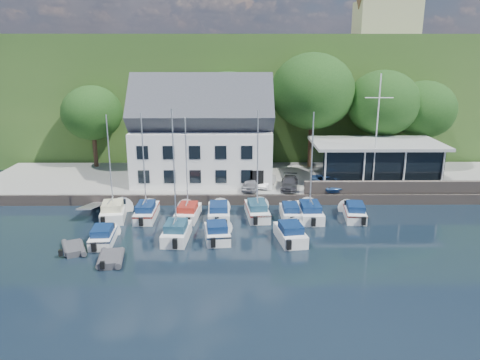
{
  "coord_description": "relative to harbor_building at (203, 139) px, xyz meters",
  "views": [
    {
      "loc": [
        -3.56,
        -31.34,
        14.49
      ],
      "look_at": [
        -3.19,
        9.0,
        3.03
      ],
      "focal_mm": 35.0,
      "sensor_mm": 36.0,
      "label": 1
    }
  ],
  "objects": [
    {
      "name": "car_dgrey",
      "position": [
        8.75,
        -3.45,
        -3.77
      ],
      "size": [
        2.26,
        4.21,
        1.16
      ],
      "primitive_type": "imported",
      "rotation": [
        0.0,
        0.0,
        -0.16
      ],
      "color": "#303136",
      "rests_on": "quay"
    },
    {
      "name": "dinghy_0",
      "position": [
        -8.53,
        -15.99,
        -5.03
      ],
      "size": [
        2.65,
        3.21,
        0.65
      ],
      "primitive_type": null,
      "rotation": [
        0.0,
        0.0,
        0.42
      ],
      "color": "#3C3C41",
      "rests_on": "ground"
    },
    {
      "name": "gangway",
      "position": [
        -9.5,
        -7.5,
        -5.35
      ],
      "size": [
        1.2,
        6.0,
        1.4
      ],
      "primitive_type": null,
      "color": "silver",
      "rests_on": "ground"
    },
    {
      "name": "boat_r2_2",
      "position": [
        1.97,
        -13.9,
        -4.63
      ],
      "size": [
        2.56,
        5.06,
        1.45
      ],
      "primitive_type": null,
      "rotation": [
        0.0,
        0.0,
        0.12
      ],
      "color": "white",
      "rests_on": "ground"
    },
    {
      "name": "tree_3",
      "position": [
        12.09,
        5.36,
        2.17
      ],
      "size": [
        9.54,
        9.54,
        13.04
      ],
      "primitive_type": null,
      "color": "black",
      "rests_on": "quay"
    },
    {
      "name": "car_silver",
      "position": [
        4.92,
        -3.63,
        -3.72
      ],
      "size": [
        2.14,
        3.89,
        1.25
      ],
      "primitive_type": "imported",
      "rotation": [
        0.0,
        0.0,
        -0.19
      ],
      "color": "#ADADB2",
      "rests_on": "quay"
    },
    {
      "name": "hillside",
      "position": [
        7.0,
        45.5,
        2.65
      ],
      "size": [
        160.0,
        75.0,
        16.0
      ],
      "primitive_type": "cube",
      "color": "#2B501E",
      "rests_on": "ground"
    },
    {
      "name": "quay",
      "position": [
        7.0,
        1.0,
        -4.85
      ],
      "size": [
        60.0,
        13.0,
        1.0
      ],
      "primitive_type": "cube",
      "color": "gray",
      "rests_on": "ground"
    },
    {
      "name": "farmhouse",
      "position": [
        29.0,
        35.5,
        14.75
      ],
      "size": [
        10.4,
        7.0,
        8.2
      ],
      "primitive_type": null,
      "color": "#BDB28C",
      "rests_on": "hillside"
    },
    {
      "name": "boat_r2_3",
      "position": [
        7.66,
        -14.15,
        -4.6
      ],
      "size": [
        2.86,
        5.71,
        1.51
      ],
      "primitive_type": null,
      "rotation": [
        0.0,
        0.0,
        0.16
      ],
      "color": "white",
      "rests_on": "ground"
    },
    {
      "name": "boat_r2_0",
      "position": [
        -6.76,
        -14.37,
        -4.68
      ],
      "size": [
        2.16,
        5.42,
        1.34
      ],
      "primitive_type": null,
      "rotation": [
        0.0,
        0.0,
        0.07
      ],
      "color": "white",
      "rests_on": "ground"
    },
    {
      "name": "boat_r1_1",
      "position": [
        -4.43,
        -8.98,
        -0.97
      ],
      "size": [
        1.88,
        6.24,
        8.77
      ],
      "primitive_type": null,
      "rotation": [
        0.0,
        0.0,
        0.01
      ],
      "color": "white",
      "rests_on": "ground"
    },
    {
      "name": "seawall",
      "position": [
        19.0,
        -5.1,
        -3.75
      ],
      "size": [
        18.0,
        0.5,
        1.2
      ],
      "primitive_type": "cube",
      "color": "#63574F",
      "rests_on": "quay"
    },
    {
      "name": "boat_r1_6",
      "position": [
        9.93,
        -9.12,
        -0.9
      ],
      "size": [
        2.22,
        6.47,
        8.89
      ],
      "primitive_type": null,
      "rotation": [
        0.0,
        0.0,
        0.02
      ],
      "color": "white",
      "rests_on": "ground"
    },
    {
      "name": "tree_0",
      "position": [
        -12.98,
        5.73,
        0.35
      ],
      "size": [
        6.88,
        6.88,
        9.41
      ],
      "primitive_type": null,
      "color": "black",
      "rests_on": "quay"
    },
    {
      "name": "boat_r1_5",
      "position": [
        8.22,
        -9.15,
        -4.68
      ],
      "size": [
        1.82,
        5.3,
        1.34
      ],
      "primitive_type": null,
      "rotation": [
        0.0,
        0.0,
        0.02
      ],
      "color": "white",
      "rests_on": "ground"
    },
    {
      "name": "flagpole",
      "position": [
        16.97,
        -3.56,
        1.24
      ],
      "size": [
        2.68,
        0.2,
        11.18
      ],
      "primitive_type": null,
      "color": "white",
      "rests_on": "quay"
    },
    {
      "name": "boat_r1_2",
      "position": [
        -0.77,
        -9.05,
        -1.21
      ],
      "size": [
        2.51,
        5.75,
        8.28
      ],
      "primitive_type": null,
      "rotation": [
        0.0,
        0.0,
        -0.1
      ],
      "color": "white",
      "rests_on": "ground"
    },
    {
      "name": "dinghy_1",
      "position": [
        -5.33,
        -17.81,
        -5.0
      ],
      "size": [
        2.2,
        3.22,
        0.7
      ],
      "primitive_type": null,
      "rotation": [
        0.0,
        0.0,
        0.14
      ],
      "color": "#3C3C41",
      "rests_on": "ground"
    },
    {
      "name": "ground",
      "position": [
        7.0,
        -16.5,
        -5.35
      ],
      "size": [
        180.0,
        180.0,
        0.0
      ],
      "primitive_type": "plane",
      "color": "black",
      "rests_on": "ground"
    },
    {
      "name": "boat_r1_7",
      "position": [
        13.87,
        -9.17,
        -4.64
      ],
      "size": [
        2.45,
        5.85,
        1.42
      ],
      "primitive_type": null,
      "rotation": [
        0.0,
        0.0,
        -0.11
      ],
      "color": "white",
      "rests_on": "ground"
    },
    {
      "name": "car_blue",
      "position": [
        12.53,
        -3.4,
        -3.68
      ],
      "size": [
        2.45,
        4.19,
        1.34
      ],
      "primitive_type": "imported",
      "rotation": [
        0.0,
        0.0,
        0.24
      ],
      "color": "#2B4F85",
      "rests_on": "quay"
    },
    {
      "name": "boat_r2_1",
      "position": [
        -1.2,
        -13.88,
        -0.59
      ],
      "size": [
        2.38,
        5.69,
        9.52
      ],
      "primitive_type": null,
      "rotation": [
        0.0,
        0.0,
        -0.07
      ],
      "color": "white",
      "rests_on": "ground"
    },
    {
      "name": "boat_r1_4",
      "position": [
        5.32,
        -8.73,
        -0.9
      ],
      "size": [
        2.53,
        6.61,
        8.91
      ],
      "primitive_type": null,
      "rotation": [
        0.0,
        0.0,
        0.1
      ],
      "color": "white",
      "rests_on": "ground"
    },
    {
      "name": "harbor_building",
      "position": [
        0.0,
        0.0,
        0.0
      ],
      "size": [
        14.4,
        8.2,
        8.7
      ],
      "primitive_type": null,
      "color": "white",
      "rests_on": "quay"
    },
    {
      "name": "boat_r1_3",
      "position": [
        1.93,
        -8.98,
        -4.66
      ],
      "size": [
        2.23,
        5.94,
        1.38
      ],
      "primitive_type": null,
      "rotation": [
        0.0,
        0.0,
        0.03
      ],
      "color": "white",
      "rests_on": "ground"
    },
    {
      "name": "quay_face",
      "position": [
        7.0,
        -5.5,
        -4.85
      ],
      "size": [
        60.0,
        0.3,
        1.0
      ],
      "primitive_type": "cube",
      "color": "#63574F",
      "rests_on": "ground"
    },
    {
      "name": "tree_4",
      "position": [
        19.98,
        4.78,
        1.23
      ],
      "size": [
        8.16,
        8.16,
        11.16
      ],
      "primitive_type": null,
      "color": "black",
      "rests_on": "quay"
    },
    {
      "name": "tree_2",
      "position": [
        2.51,
        6.18,
        1.11
      ],
      "size": [
        8.0,
        8.0,
        10.93
      ],
      "primitive_type": null,
      "color": "black",
      "rests_on": "quay"
    },
    {
      "name": "boat_r1_0",
      "position": [
        -7.32,
        -9.02,
        -0.67
      ],
      "size": [
        2.99,
        6.13,
        9.36
      ],
      "primitive_type": null,
      "rotation": [
        0.0,
        0.0,
        0.14
      ],
      "color": "white",
      "rests_on": "ground"
    },
    {
      "name": "car_white",
      "position": [
        6.51,
        -2.75,
        -3.81
      ],
      "size": [
        2.19,
        3.49,
        1.08
      ],
      "primitive_type": "imported",
      "rotation": [
        0.0,
        0.0,
        -0.34
      ],
      "color": "silver",
      "rests_on": "quay"
    },
    {
      "name": "club_pavilion",
      "position": [
        18.0,
        -0.5,
        -2.3
      ],
      "size": [
        13.2,
        7.2,
        4.1
      ],
      "primitive_type": null,
      "color": "black",
      "rests_on": "quay"
    },
    {
      "name": "tree_5",
      "position": [
        24.95,
        5.5,
        0.62
      ],
      "size": [
        7.27,
        7.27,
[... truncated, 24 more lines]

